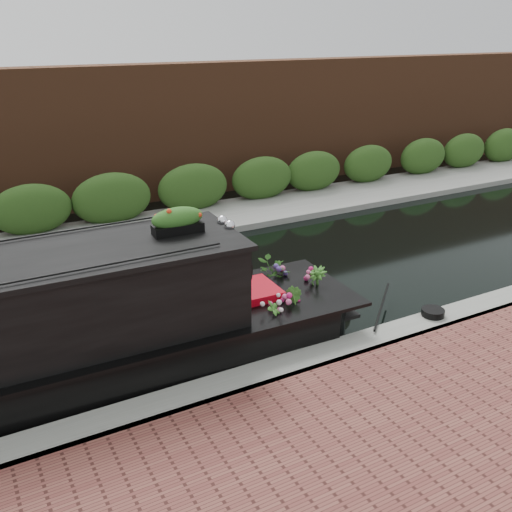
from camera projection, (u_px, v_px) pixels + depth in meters
name	position (u px, v px, depth m)	size (l,w,h in m)	color
ground	(185.00, 299.00, 11.27)	(80.00, 80.00, 0.00)	black
near_bank_coping	(268.00, 385.00, 8.58)	(40.00, 0.60, 0.50)	gray
far_bank_path	(124.00, 235.00, 14.69)	(40.00, 2.40, 0.34)	gray
far_hedge	(114.00, 225.00, 15.42)	(40.00, 1.10, 2.80)	#264717
far_brick_wall	(95.00, 205.00, 17.13)	(40.00, 1.00, 8.00)	#55301C
rope_fender	(338.00, 304.00, 10.72)	(0.33, 0.33, 0.38)	brown
coiled_mooring_rope	(433.00, 312.00, 10.07)	(0.40, 0.40, 0.12)	black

